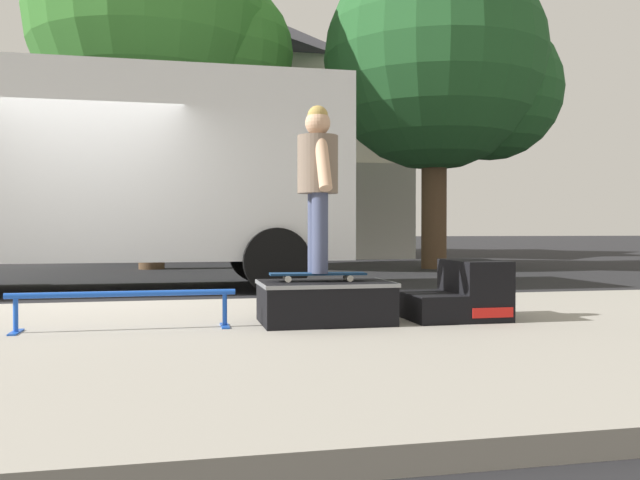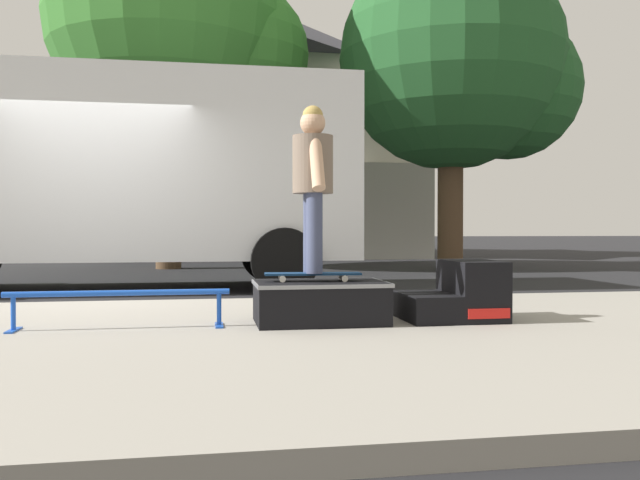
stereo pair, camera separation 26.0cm
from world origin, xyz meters
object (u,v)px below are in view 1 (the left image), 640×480
Objects in this scene: skateboard at (318,274)px; box_truck at (101,172)px; skater_kid at (318,175)px; skate_box at (325,301)px; street_tree_main at (165,30)px; street_tree_neighbour at (447,67)px; grind_rail at (124,300)px; kicker_ramp at (461,294)px.

box_truck reaches higher than skateboard.
skate_box is at bearing -35.71° from skater_kid.
skateboard is 10.92m from street_tree_main.
skateboard is 0.58× the size of skater_kid.
skate_box is 11.05m from street_tree_main.
skateboard is at bearing -119.01° from street_tree_neighbour.
grind_rail is at bearing -177.33° from skateboard.
skate_box is 0.22m from skateboard.
grind_rail is (-2.75, -0.03, 0.02)m from kicker_ramp.
kicker_ramp is 1.59m from skater_kid.
street_tree_neighbour is at bearing 60.99° from skater_kid.
skate_box reaches higher than grind_rail.
street_tree_main is at bearing 104.97° from kicker_ramp.
skate_box is 1.18m from kicker_ramp.
street_tree_main is (-1.38, 9.72, 3.96)m from skater_kid.
grind_rail is at bearing -178.78° from skate_box.
skateboard is 0.11× the size of street_tree_neighbour.
grind_rail is at bearing -81.83° from box_truck.
skater_kid is 5.17m from box_truck.
skate_box is 1.57m from grind_rail.
skater_kid is at bearing 178.24° from kicker_ramp.
grind_rail is 4.98m from box_truck.
skateboard is 0.10× the size of street_tree_main.
box_truck is at bearing 115.17° from skateboard.
street_tree_main reaches higher than street_tree_neighbour.
street_tree_main is at bearing 89.21° from grind_rail.
skateboard is (-0.05, 0.04, 0.21)m from skate_box.
street_tree_neighbour is at bearing 60.99° from skateboard.
box_truck is 0.97× the size of street_tree_neighbour.
skater_kid is 0.20× the size of box_truck.
skateboard is 5.29m from box_truck.
street_tree_neighbour is (3.54, 8.65, 4.19)m from kicker_ramp.
skateboard is 10.63m from street_tree_neighbour.
street_tree_main is 1.13× the size of street_tree_neighbour.
street_tree_main is at bearing 169.76° from street_tree_neighbour.
street_tree_main reaches higher than skateboard.
kicker_ramp is at bearing 0.68° from grind_rail.
kicker_ramp is at bearing -53.95° from box_truck.
street_tree_main is at bearing 80.83° from box_truck.
grind_rail is at bearing -125.91° from street_tree_neighbour.
box_truck is (-2.25, 4.71, 1.40)m from skate_box.
street_tree_main is (-2.61, 9.76, 4.95)m from kicker_ramp.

